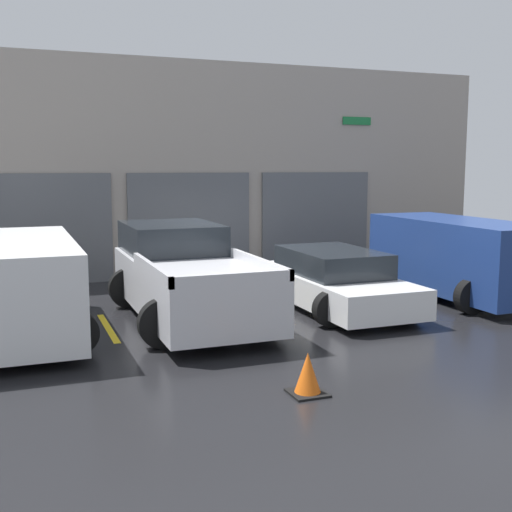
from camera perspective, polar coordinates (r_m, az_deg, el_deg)
ground_plane at (r=14.49m, az=-1.96°, el=-3.60°), size 28.00×28.00×0.00m
shophouse_building at (r=17.33m, az=-5.59°, el=7.49°), size 17.27×0.68×5.64m
pickup_truck at (r=12.38m, az=-6.27°, el=-1.75°), size 2.57×5.20×1.74m
sedan_white at (r=13.30m, az=6.91°, el=-2.18°), size 2.25×4.41×1.21m
sedan_side at (r=14.89m, az=17.48°, el=0.01°), size 2.23×4.57×1.74m
van_right at (r=11.72m, az=-20.60°, el=-2.38°), size 2.40×4.72×1.67m
parking_stripe_left at (r=12.00m, az=-13.01°, el=-6.23°), size 0.12×2.20×0.01m
parking_stripe_centre at (r=12.76m, az=0.80°, el=-5.17°), size 0.12×2.20×0.01m
parking_stripe_right at (r=14.15m, az=12.44°, el=-4.04°), size 0.12×2.20×0.01m
parking_stripe_far_right at (r=16.02m, az=21.66°, el=-3.02°), size 0.12×2.20×0.01m
traffic_cone at (r=8.39m, az=4.62°, el=-10.51°), size 0.47×0.47×0.55m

